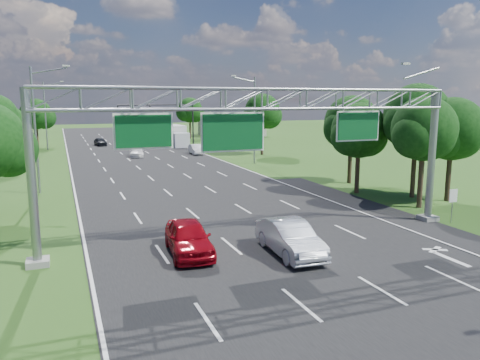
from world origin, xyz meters
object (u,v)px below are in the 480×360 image
red_coupe (189,238)px  silver_sedan (290,238)px  sign_gantry (266,111)px  traffic_signal (172,114)px  regulatory_sign (453,199)px  box_truck (175,136)px

red_coupe → silver_sedan: bearing=-16.6°
sign_gantry → red_coupe: (-4.48, -0.90, -6.06)m
red_coupe → silver_sedan: 4.94m
traffic_signal → red_coupe: traffic_signal is taller
red_coupe → regulatory_sign: bearing=4.7°
box_truck → sign_gantry: bearing=-100.5°
traffic_signal → silver_sedan: (-7.04, -55.73, -4.34)m
regulatory_sign → red_coupe: bearing=179.6°
sign_gantry → regulatory_sign: size_ratio=11.19×
regulatory_sign → silver_sedan: size_ratio=0.42×
sign_gantry → box_truck: (7.67, 53.09, -5.31)m
traffic_signal → silver_sedan: bearing=-97.2°
box_truck → red_coupe: bearing=-104.9°
silver_sedan → sign_gantry: bearing=94.4°
sign_gantry → regulatory_sign: sign_gantry is taller
regulatory_sign → red_coupe: size_ratio=0.43×
sign_gantry → box_truck: sign_gantry is taller
traffic_signal → red_coupe: bearing=-102.2°
traffic_signal → red_coupe: 55.31m
regulatory_sign → sign_gantry: bearing=175.2°
sign_gantry → red_coupe: size_ratio=4.80×
silver_sedan → box_truck: box_truck is taller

